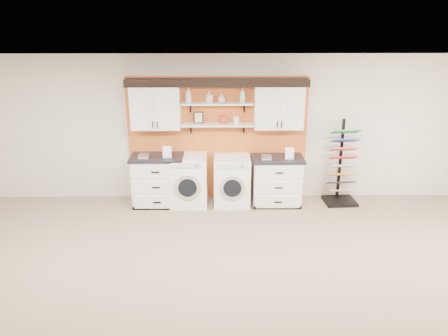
{
  "coord_description": "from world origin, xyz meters",
  "views": [
    {
      "loc": [
        0.04,
        -4.11,
        3.51
      ],
      "look_at": [
        0.11,
        2.3,
        1.21
      ],
      "focal_mm": 35.0,
      "sensor_mm": 36.0,
      "label": 1
    }
  ],
  "objects_px": {
    "dryer": "(232,181)",
    "sample_rack": "(341,177)",
    "washer": "(189,180)",
    "base_cabinet_left": "(158,180)",
    "base_cabinet_right": "(277,181)"
  },
  "relations": [
    {
      "from": "base_cabinet_left",
      "to": "base_cabinet_right",
      "type": "relative_size",
      "value": 1.03
    },
    {
      "from": "base_cabinet_right",
      "to": "washer",
      "type": "xyz_separation_m",
      "value": [
        -1.68,
        -0.0,
        0.01
      ]
    },
    {
      "from": "base_cabinet_right",
      "to": "sample_rack",
      "type": "height_order",
      "value": "sample_rack"
    },
    {
      "from": "base_cabinet_right",
      "to": "sample_rack",
      "type": "relative_size",
      "value": 0.59
    },
    {
      "from": "base_cabinet_left",
      "to": "washer",
      "type": "bearing_deg",
      "value": -0.33
    },
    {
      "from": "dryer",
      "to": "sample_rack",
      "type": "xyz_separation_m",
      "value": [
        2.1,
        0.04,
        0.05
      ]
    },
    {
      "from": "base_cabinet_left",
      "to": "base_cabinet_right",
      "type": "height_order",
      "value": "base_cabinet_left"
    },
    {
      "from": "base_cabinet_left",
      "to": "sample_rack",
      "type": "bearing_deg",
      "value": 0.57
    },
    {
      "from": "base_cabinet_left",
      "to": "dryer",
      "type": "bearing_deg",
      "value": -0.14
    },
    {
      "from": "base_cabinet_left",
      "to": "dryer",
      "type": "distance_m",
      "value": 1.4
    },
    {
      "from": "washer",
      "to": "sample_rack",
      "type": "xyz_separation_m",
      "value": [
        2.93,
        0.04,
        0.04
      ]
    },
    {
      "from": "base_cabinet_left",
      "to": "washer",
      "type": "relative_size",
      "value": 1.03
    },
    {
      "from": "base_cabinet_left",
      "to": "washer",
      "type": "xyz_separation_m",
      "value": [
        0.58,
        -0.0,
        -0.0
      ]
    },
    {
      "from": "dryer",
      "to": "base_cabinet_right",
      "type": "bearing_deg",
      "value": 0.23
    },
    {
      "from": "base_cabinet_left",
      "to": "sample_rack",
      "type": "distance_m",
      "value": 3.51
    }
  ]
}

